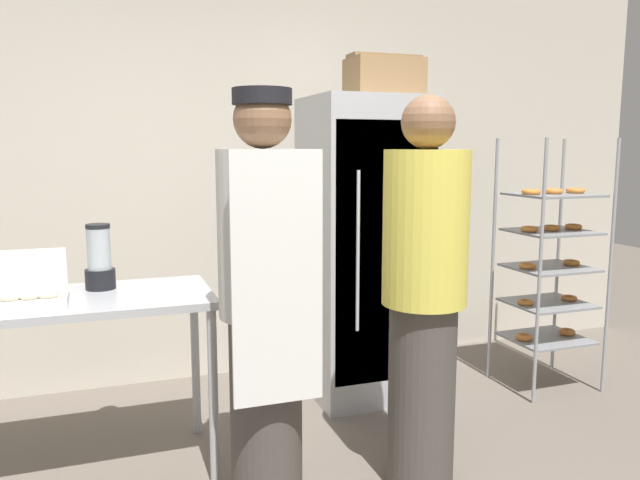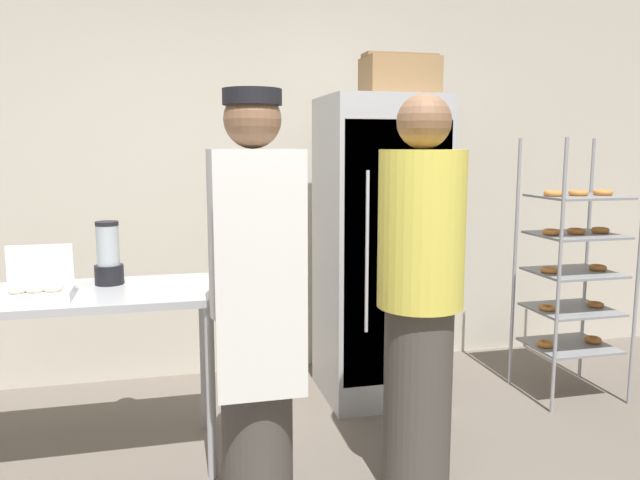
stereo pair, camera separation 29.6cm
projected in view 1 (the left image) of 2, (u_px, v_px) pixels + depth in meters
back_wall at (241, 159)px, 4.22m from camera, size 6.40×0.12×2.95m
refrigerator at (364, 249)px, 3.87m from camera, size 0.69×0.69×1.85m
baking_rack at (550, 264)px, 4.00m from camera, size 0.55×0.49×1.61m
prep_counter at (76, 318)px, 2.86m from camera, size 1.23×0.63×0.87m
donut_box at (30, 297)px, 2.66m from camera, size 0.29×0.20×0.24m
blender_pitcher at (99, 260)px, 3.00m from camera, size 0.14×0.14×0.32m
cardboard_storage_box at (384, 77)px, 3.71m from camera, size 0.44×0.28×0.24m
person_baker at (265, 300)px, 2.57m from camera, size 0.38×0.39×1.78m
person_customer at (424, 294)px, 2.77m from camera, size 0.38×0.38×1.77m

